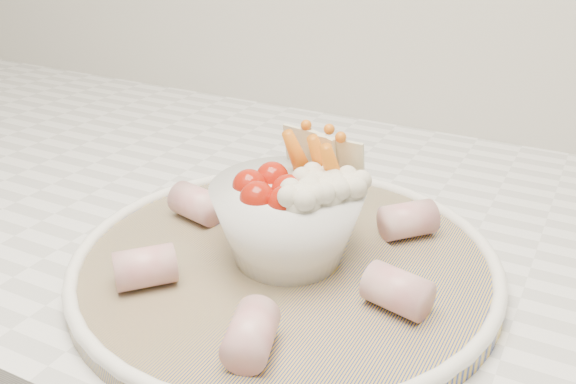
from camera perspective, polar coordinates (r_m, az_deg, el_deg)
The scene contains 3 objects.
serving_platter at distance 0.56m, azimuth -0.25°, elevation -6.27°, with size 0.37×0.37×0.02m.
veggie_bowl at distance 0.54m, azimuth 0.31°, elevation -2.03°, with size 0.13×0.13×0.11m.
cured_meat_rolls at distance 0.55m, azimuth -0.25°, elevation -4.47°, with size 0.27×0.30×0.03m.
Camera 1 is at (0.31, 0.92, 1.23)m, focal length 40.00 mm.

